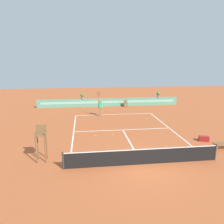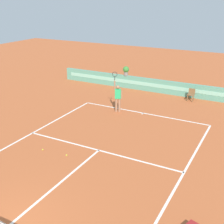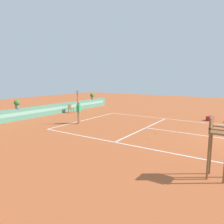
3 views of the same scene
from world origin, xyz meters
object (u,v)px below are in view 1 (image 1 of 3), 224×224
object	(u,v)px
tennis_player	(100,106)
potted_plant_left	(82,96)
tennis_ball_near_baseline	(112,134)
potted_plant_far_right	(158,94)
umpire_chair	(41,139)
ball_kid_chair	(126,103)
gear_bag	(204,139)
tennis_ball_mid_court	(96,136)

from	to	relation	value
tennis_player	potted_plant_left	world-z (taller)	tennis_player
tennis_ball_near_baseline	potted_plant_far_right	size ratio (longest dim) A/B	0.09
umpire_chair	potted_plant_left	xyz separation A→B (m)	(2.36, 15.13, 0.07)
ball_kid_chair	gear_bag	size ratio (longest dim) A/B	1.21
umpire_chair	tennis_ball_mid_court	world-z (taller)	umpire_chair
ball_kid_chair	potted_plant_left	distance (m)	5.52
ball_kid_chair	gear_bag	world-z (taller)	ball_kid_chair
tennis_player	tennis_ball_near_baseline	distance (m)	6.18
tennis_ball_mid_court	potted_plant_left	world-z (taller)	potted_plant_left
gear_bag	tennis_ball_near_baseline	size ratio (longest dim) A/B	10.29
umpire_chair	tennis_ball_near_baseline	size ratio (longest dim) A/B	31.47
umpire_chair	ball_kid_chair	distance (m)	16.37
gear_bag	potted_plant_left	bearing A→B (deg)	123.40
umpire_chair	potted_plant_far_right	xyz separation A→B (m)	(12.21, 15.13, 0.07)
tennis_ball_mid_court	potted_plant_left	xyz separation A→B (m)	(-1.01, 11.24, 1.38)
tennis_ball_mid_court	potted_plant_left	distance (m)	11.37
ball_kid_chair	potted_plant_far_right	size ratio (longest dim) A/B	1.17
umpire_chair	tennis_ball_near_baseline	xyz separation A→B (m)	(4.68, 3.99, -1.31)
umpire_chair	potted_plant_far_right	distance (m)	19.44
gear_bag	potted_plant_far_right	bearing A→B (deg)	85.45
tennis_player	tennis_ball_near_baseline	bearing A→B (deg)	-85.62
ball_kid_chair	gear_bag	distance (m)	13.06
ball_kid_chair	potted_plant_left	size ratio (longest dim) A/B	1.17
ball_kid_chair	tennis_ball_mid_court	bearing A→B (deg)	-112.61
potted_plant_left	gear_bag	bearing A→B (deg)	-56.60
tennis_ball_near_baseline	umpire_chair	bearing A→B (deg)	-139.58
potted_plant_far_right	potted_plant_left	bearing A→B (deg)	180.00
ball_kid_chair	potted_plant_far_right	bearing A→B (deg)	9.30
tennis_player	ball_kid_chair	bearing A→B (deg)	50.80
tennis_player	potted_plant_left	size ratio (longest dim) A/B	3.57
ball_kid_chair	tennis_ball_near_baseline	distance (m)	10.86
tennis_ball_near_baseline	gear_bag	bearing A→B (deg)	-18.80
umpire_chair	tennis_player	xyz separation A→B (m)	(4.22, 10.07, -0.29)
umpire_chair	tennis_ball_near_baseline	bearing A→B (deg)	40.42
umpire_chair	gear_bag	bearing A→B (deg)	9.10
tennis_ball_near_baseline	potted_plant_left	xyz separation A→B (m)	(-2.33, 11.14, 1.38)
tennis_player	potted_plant_far_right	world-z (taller)	tennis_player
ball_kid_chair	tennis_ball_mid_court	size ratio (longest dim) A/B	12.50
tennis_ball_mid_court	potted_plant_far_right	distance (m)	14.37
tennis_ball_near_baseline	tennis_ball_mid_court	distance (m)	1.32
umpire_chair	tennis_ball_near_baseline	distance (m)	6.29
ball_kid_chair	gear_bag	bearing A→B (deg)	-74.87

